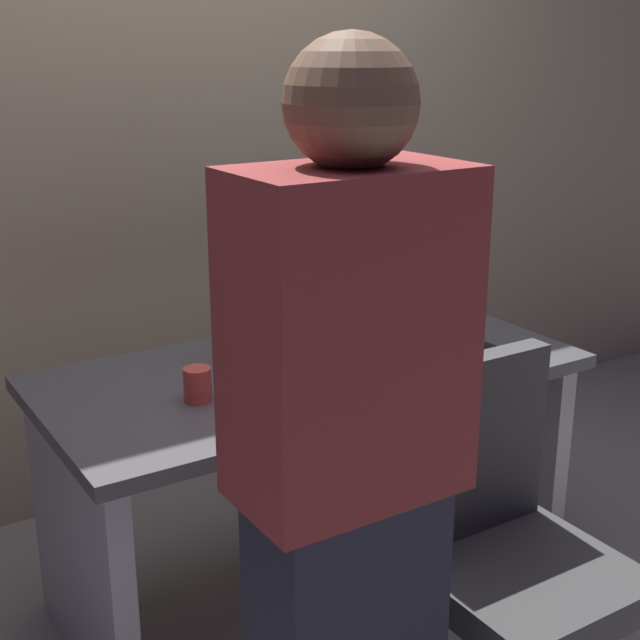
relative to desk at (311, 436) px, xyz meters
The scene contains 11 objects.
ground_plane 0.51m from the desk, ahead, with size 9.00×9.00×0.00m, color gray.
wall_back 1.35m from the desk, 90.00° to the left, with size 6.40×0.10×3.00m, color tan.
desk is the anchor object (origin of this frame).
office_chair 0.77m from the desk, 85.26° to the right, with size 0.52×0.52×0.94m.
person_at_desk 1.01m from the desk, 117.74° to the right, with size 0.40×0.24×1.64m.
monitor 0.49m from the desk, 57.49° to the left, with size 0.54×0.16×0.46m.
keyboard 0.26m from the desk, 139.70° to the right, with size 0.43×0.13×0.02m, color #262626.
mouse 0.33m from the desk, 20.59° to the right, with size 0.06×0.10×0.03m, color white.
cup_near_keyboard 0.47m from the desk, behind, with size 0.07×0.07×0.09m, color #D84C3F.
book_stack 0.57m from the desk, 16.55° to the left, with size 0.21×0.18×0.12m.
cell_phone 0.59m from the desk, 18.36° to the right, with size 0.07×0.14×0.01m, color black.
Camera 1 is at (-1.24, -2.02, 1.62)m, focal length 49.49 mm.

